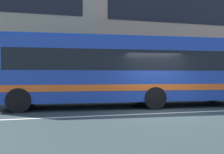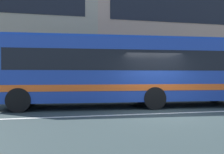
{
  "view_description": "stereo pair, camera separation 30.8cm",
  "coord_description": "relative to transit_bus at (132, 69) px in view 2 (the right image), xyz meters",
  "views": [
    {
      "loc": [
        -4.06,
        -8.16,
        1.49
      ],
      "look_at": [
        -1.64,
        2.41,
        1.44
      ],
      "focal_mm": 35.73,
      "sensor_mm": 36.0,
      "label": 1
    },
    {
      "loc": [
        -3.76,
        -8.23,
        1.49
      ],
      "look_at": [
        -1.64,
        2.41,
        1.44
      ],
      "focal_mm": 35.73,
      "sensor_mm": 36.0,
      "label": 2
    }
  ],
  "objects": [
    {
      "name": "ground_plane",
      "position": [
        0.67,
        -2.23,
        -1.81
      ],
      "size": [
        160.0,
        160.0,
        0.0
      ],
      "primitive_type": "plane",
      "color": "#2E3A3A"
    },
    {
      "name": "apartment_block_right",
      "position": [
        11.75,
        12.41,
        4.53
      ],
      "size": [
        24.94,
        10.42,
        12.68
      ],
      "color": "tan",
      "rests_on": "ground_plane"
    },
    {
      "name": "lane_centre_line",
      "position": [
        0.67,
        -2.23,
        -1.81
      ],
      "size": [
        60.0,
        0.16,
        0.01
      ],
      "primitive_type": "cube",
      "color": "silver",
      "rests_on": "ground_plane"
    },
    {
      "name": "transit_bus",
      "position": [
        0.0,
        0.0,
        0.0
      ],
      "size": [
        12.14,
        3.25,
        3.29
      ],
      "color": "#1F3D98",
      "rests_on": "ground_plane"
    }
  ]
}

